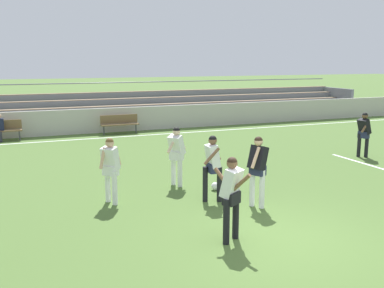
{
  "coord_description": "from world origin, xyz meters",
  "views": [
    {
      "loc": [
        -4.67,
        -7.02,
        3.5
      ],
      "look_at": [
        0.31,
        5.38,
        0.95
      ],
      "focal_mm": 41.44,
      "sensor_mm": 36.0,
      "label": 1
    }
  ],
  "objects_px": {
    "bench_far_left": "(120,122)",
    "player_dark_overlapping": "(364,131)",
    "player_dark_trailing_run": "(258,165)",
    "soccer_ball": "(215,186)",
    "bleacher_stand": "(161,106)",
    "bench_centre_sideline": "(0,129)",
    "player_white_dropping_back": "(110,165)",
    "player_white_deep_cover": "(232,192)",
    "player_white_wide_right": "(176,151)",
    "player_white_wide_left": "(213,163)"
  },
  "relations": [
    {
      "from": "bleacher_stand",
      "to": "player_dark_overlapping",
      "type": "height_order",
      "value": "bleacher_stand"
    },
    {
      "from": "player_white_dropping_back",
      "to": "player_white_deep_cover",
      "type": "distance_m",
      "value": 3.6
    },
    {
      "from": "player_white_wide_left",
      "to": "player_white_wide_right",
      "type": "height_order",
      "value": "player_white_wide_left"
    },
    {
      "from": "player_white_deep_cover",
      "to": "bench_centre_sideline",
      "type": "bearing_deg",
      "value": 108.15
    },
    {
      "from": "player_white_wide_right",
      "to": "player_white_dropping_back",
      "type": "relative_size",
      "value": 1.02
    },
    {
      "from": "player_white_wide_left",
      "to": "player_dark_overlapping",
      "type": "height_order",
      "value": "player_white_wide_left"
    },
    {
      "from": "player_white_wide_left",
      "to": "player_white_dropping_back",
      "type": "height_order",
      "value": "player_white_wide_left"
    },
    {
      "from": "player_dark_trailing_run",
      "to": "soccer_ball",
      "type": "bearing_deg",
      "value": 101.97
    },
    {
      "from": "bleacher_stand",
      "to": "player_white_wide_right",
      "type": "height_order",
      "value": "bleacher_stand"
    },
    {
      "from": "bleacher_stand",
      "to": "player_dark_trailing_run",
      "type": "distance_m",
      "value": 15.28
    },
    {
      "from": "soccer_ball",
      "to": "player_dark_overlapping",
      "type": "bearing_deg",
      "value": 14.94
    },
    {
      "from": "bench_far_left",
      "to": "player_dark_overlapping",
      "type": "xyz_separation_m",
      "value": [
        7.04,
        -8.44,
        0.42
      ]
    },
    {
      "from": "bleacher_stand",
      "to": "player_dark_trailing_run",
      "type": "xyz_separation_m",
      "value": [
        -2.46,
        -15.08,
        0.12
      ]
    },
    {
      "from": "player_white_wide_right",
      "to": "player_white_deep_cover",
      "type": "bearing_deg",
      "value": -94.82
    },
    {
      "from": "bleacher_stand",
      "to": "bench_centre_sideline",
      "type": "height_order",
      "value": "bleacher_stand"
    },
    {
      "from": "player_white_wide_right",
      "to": "soccer_ball",
      "type": "relative_size",
      "value": 7.58
    },
    {
      "from": "player_white_deep_cover",
      "to": "soccer_ball",
      "type": "distance_m",
      "value": 3.55
    },
    {
      "from": "bench_centre_sideline",
      "to": "player_white_wide_right",
      "type": "distance_m",
      "value": 10.57
    },
    {
      "from": "player_dark_overlapping",
      "to": "player_white_wide_left",
      "type": "bearing_deg",
      "value": -159.84
    },
    {
      "from": "bench_far_left",
      "to": "bench_centre_sideline",
      "type": "height_order",
      "value": "same"
    },
    {
      "from": "bleacher_stand",
      "to": "bench_far_left",
      "type": "height_order",
      "value": "bleacher_stand"
    },
    {
      "from": "bench_far_left",
      "to": "player_dark_overlapping",
      "type": "relative_size",
      "value": 1.1
    },
    {
      "from": "player_white_deep_cover",
      "to": "player_white_wide_right",
      "type": "bearing_deg",
      "value": 85.18
    },
    {
      "from": "bench_far_left",
      "to": "player_dark_trailing_run",
      "type": "distance_m",
      "value": 11.9
    },
    {
      "from": "player_white_dropping_back",
      "to": "player_dark_overlapping",
      "type": "xyz_separation_m",
      "value": [
        9.59,
        1.85,
        -0.01
      ]
    },
    {
      "from": "player_dark_overlapping",
      "to": "soccer_ball",
      "type": "relative_size",
      "value": 7.41
    },
    {
      "from": "player_white_wide_right",
      "to": "player_white_dropping_back",
      "type": "height_order",
      "value": "player_white_wide_right"
    },
    {
      "from": "bleacher_stand",
      "to": "player_dark_overlapping",
      "type": "relative_size",
      "value": 15.26
    },
    {
      "from": "bench_centre_sideline",
      "to": "player_white_deep_cover",
      "type": "bearing_deg",
      "value": -71.85
    },
    {
      "from": "player_dark_trailing_run",
      "to": "player_white_dropping_back",
      "type": "xyz_separation_m",
      "value": [
        -3.19,
        1.58,
        -0.06
      ]
    },
    {
      "from": "player_white_wide_right",
      "to": "player_dark_trailing_run",
      "type": "xyz_separation_m",
      "value": [
        1.17,
        -2.44,
        0.04
      ]
    },
    {
      "from": "player_white_dropping_back",
      "to": "player_dark_overlapping",
      "type": "bearing_deg",
      "value": 10.92
    },
    {
      "from": "bench_far_left",
      "to": "player_dark_overlapping",
      "type": "bearing_deg",
      "value": -50.15
    },
    {
      "from": "soccer_ball",
      "to": "player_white_wide_left",
      "type": "bearing_deg",
      "value": -119.17
    },
    {
      "from": "player_white_dropping_back",
      "to": "player_white_deep_cover",
      "type": "height_order",
      "value": "player_white_deep_cover"
    },
    {
      "from": "player_white_dropping_back",
      "to": "soccer_ball",
      "type": "height_order",
      "value": "player_white_dropping_back"
    },
    {
      "from": "player_white_dropping_back",
      "to": "player_white_deep_cover",
      "type": "bearing_deg",
      "value": -62.14
    },
    {
      "from": "player_dark_overlapping",
      "to": "player_white_deep_cover",
      "type": "bearing_deg",
      "value": -147.49
    },
    {
      "from": "bleacher_stand",
      "to": "player_white_wide_left",
      "type": "bearing_deg",
      "value": -102.93
    },
    {
      "from": "player_white_dropping_back",
      "to": "player_white_deep_cover",
      "type": "relative_size",
      "value": 0.97
    },
    {
      "from": "player_dark_trailing_run",
      "to": "player_white_wide_right",
      "type": "bearing_deg",
      "value": 115.52
    },
    {
      "from": "bench_far_left",
      "to": "player_white_wide_left",
      "type": "bearing_deg",
      "value": -90.89
    },
    {
      "from": "player_white_wide_right",
      "to": "player_dark_trailing_run",
      "type": "distance_m",
      "value": 2.71
    },
    {
      "from": "player_white_dropping_back",
      "to": "player_dark_overlapping",
      "type": "relative_size",
      "value": 1.01
    },
    {
      "from": "bleacher_stand",
      "to": "bench_centre_sideline",
      "type": "bearing_deg",
      "value": -159.08
    },
    {
      "from": "bench_far_left",
      "to": "bleacher_stand",
      "type": "bearing_deg",
      "value": 45.88
    },
    {
      "from": "bench_far_left",
      "to": "player_white_wide_left",
      "type": "distance_m",
      "value": 11.1
    },
    {
      "from": "player_white_dropping_back",
      "to": "bleacher_stand",
      "type": "bearing_deg",
      "value": 67.28
    },
    {
      "from": "player_white_deep_cover",
      "to": "soccer_ball",
      "type": "height_order",
      "value": "player_white_deep_cover"
    },
    {
      "from": "bench_centre_sideline",
      "to": "player_dark_overlapping",
      "type": "relative_size",
      "value": 1.1
    }
  ]
}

